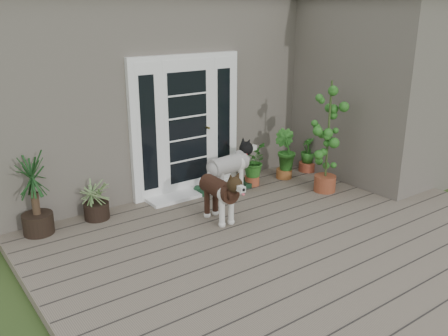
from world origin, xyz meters
TOP-DOWN VIEW (x-y plane):
  - deck at (0.00, 0.40)m, footprint 6.20×4.60m
  - house_main at (0.00, 4.65)m, footprint 7.40×4.00m
  - house_wing at (2.90, 1.50)m, footprint 1.60×2.40m
  - door_unit at (-0.20, 2.60)m, footprint 1.90×0.14m
  - door_step at (-0.20, 2.40)m, footprint 1.60×0.40m
  - brindle_dog at (-0.49, 1.34)m, footprint 0.38×0.83m
  - white_dog at (0.18, 2.03)m, footprint 0.93×0.48m
  - spider_plant at (-1.82, 2.40)m, footprint 0.68×0.68m
  - yucca at (-2.61, 2.40)m, footprint 0.79×0.79m
  - herb_a at (0.78, 2.16)m, footprint 0.68×0.68m
  - herb_b at (1.46, 2.12)m, footprint 0.48×0.48m
  - herb_c at (2.06, 2.15)m, footprint 0.42×0.42m
  - sapling at (1.55, 1.27)m, footprint 0.68×0.68m
  - clog_left at (-0.14, 2.33)m, footprint 0.16×0.32m
  - clog_right at (0.68, 2.20)m, footprint 0.24×0.35m

SIDE VIEW (x-z plane):
  - deck at x=0.00m, z-range 0.00..0.12m
  - door_step at x=-0.20m, z-range 0.12..0.17m
  - clog_left at x=-0.14m, z-range 0.12..0.21m
  - clog_right at x=0.68m, z-range 0.12..0.22m
  - herb_c at x=2.06m, z-range 0.12..0.60m
  - herb_a at x=0.78m, z-range 0.12..0.73m
  - spider_plant at x=-1.82m, z-range 0.12..0.74m
  - herb_b at x=1.46m, z-range 0.12..0.75m
  - brindle_dog at x=-0.49m, z-range 0.12..0.81m
  - white_dog at x=0.18m, z-range 0.12..0.86m
  - yucca at x=-2.61m, z-range 0.12..1.19m
  - sapling at x=1.55m, z-range 0.12..1.95m
  - door_unit at x=-0.20m, z-range 0.12..2.27m
  - house_main at x=0.00m, z-range 0.00..3.10m
  - house_wing at x=2.90m, z-range 0.00..3.10m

